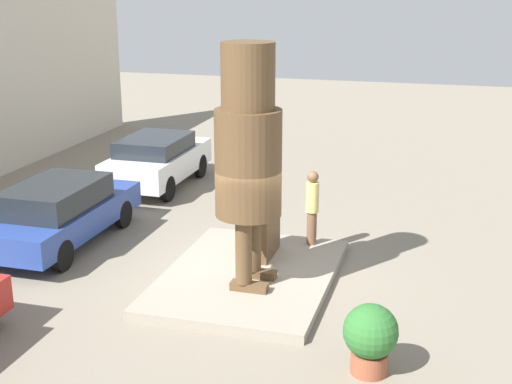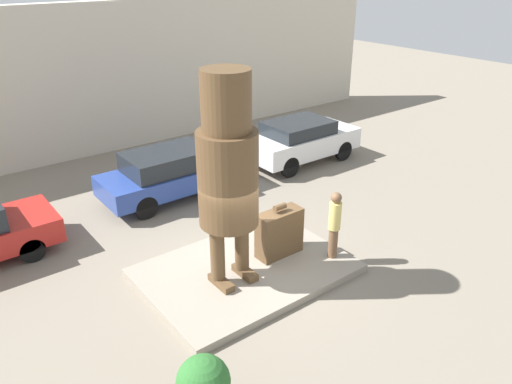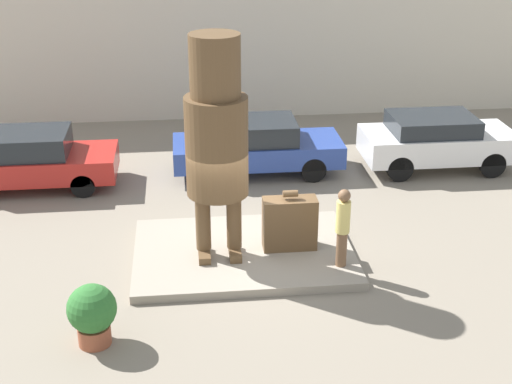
{
  "view_description": "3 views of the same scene",
  "coord_description": "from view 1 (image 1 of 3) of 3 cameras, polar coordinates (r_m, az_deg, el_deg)",
  "views": [
    {
      "loc": [
        -12.97,
        -3.9,
        5.99
      ],
      "look_at": [
        0.3,
        -0.06,
        1.82
      ],
      "focal_mm": 50.0,
      "sensor_mm": 36.0,
      "label": 1
    },
    {
      "loc": [
        -5.77,
        -7.97,
        6.76
      ],
      "look_at": [
        0.16,
        -0.2,
        2.16
      ],
      "focal_mm": 35.0,
      "sensor_mm": 36.0,
      "label": 2
    },
    {
      "loc": [
        -1.19,
        -13.56,
        7.58
      ],
      "look_at": [
        0.28,
        0.04,
        1.51
      ],
      "focal_mm": 50.0,
      "sensor_mm": 36.0,
      "label": 3
    }
  ],
  "objects": [
    {
      "name": "giant_suitcase",
      "position": [
        15.41,
        0.56,
        -3.02
      ],
      "size": [
        1.15,
        0.48,
        1.35
      ],
      "color": "brown",
      "rests_on": "pedestal"
    },
    {
      "name": "statue_figure",
      "position": [
        13.34,
        -0.62,
        3.56
      ],
      "size": [
        1.27,
        1.27,
        4.7
      ],
      "color": "brown",
      "rests_on": "pedestal"
    },
    {
      "name": "pedestal",
      "position": [
        14.77,
        -0.57,
        -6.75
      ],
      "size": [
        4.72,
        3.36,
        0.18
      ],
      "color": "gray",
      "rests_on": "ground_plane"
    },
    {
      "name": "ground_plane",
      "position": [
        14.81,
        -0.57,
        -7.08
      ],
      "size": [
        60.0,
        60.0,
        0.0
      ],
      "primitive_type": "plane",
      "color": "gray"
    },
    {
      "name": "planter_pot",
      "position": [
        11.45,
        9.14,
        -11.31
      ],
      "size": [
        0.87,
        0.87,
        1.16
      ],
      "color": "brown",
      "rests_on": "ground_plane"
    },
    {
      "name": "parked_car_white",
      "position": [
        21.27,
        -7.9,
        2.62
      ],
      "size": [
        4.19,
        1.86,
        1.55
      ],
      "color": "silver",
      "rests_on": "ground_plane"
    },
    {
      "name": "parked_car_blue",
      "position": [
        17.04,
        -15.37,
        -1.51
      ],
      "size": [
        4.63,
        1.8,
        1.53
      ],
      "color": "#284293",
      "rests_on": "ground_plane"
    },
    {
      "name": "tourist",
      "position": [
        15.98,
        4.52,
        -1.01
      ],
      "size": [
        0.29,
        0.29,
        1.71
      ],
      "color": "brown",
      "rests_on": "pedestal"
    }
  ]
}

